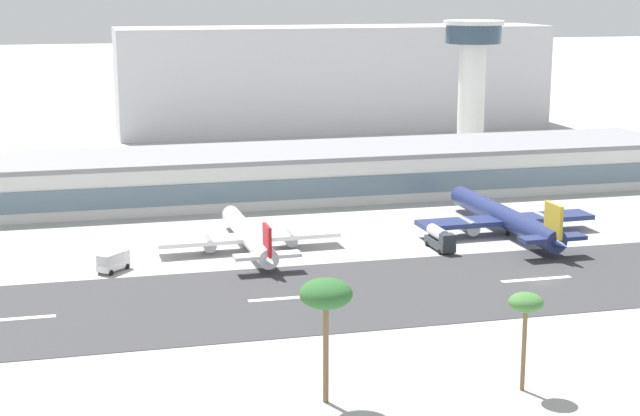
{
  "coord_description": "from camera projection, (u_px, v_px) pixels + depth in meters",
  "views": [
    {
      "loc": [
        -71.38,
        -139.35,
        46.17
      ],
      "look_at": [
        -27.83,
        34.89,
        5.96
      ],
      "focal_mm": 55.88,
      "sensor_mm": 36.0,
      "label": 1
    }
  ],
  "objects": [
    {
      "name": "runway_centreline_dash_4",
      "position": [
        536.0,
        279.0,
        159.84
      ],
      "size": [
        12.0,
        1.2,
        0.01
      ],
      "primitive_type": "cube",
      "color": "white",
      "rests_on": "runway_strip"
    },
    {
      "name": "service_box_truck_0",
      "position": [
        113.0,
        261.0,
        164.17
      ],
      "size": [
        5.8,
        6.07,
        3.25
      ],
      "rotation": [
        0.0,
        0.0,
        0.84
      ],
      "color": "white",
      "rests_on": "ground_plane"
    },
    {
      "name": "runway_centreline_dash_2",
      "position": [
        12.0,
        319.0,
        140.71
      ],
      "size": [
        12.0,
        1.2,
        0.01
      ],
      "primitive_type": "cube",
      "color": "white",
      "rests_on": "runway_strip"
    },
    {
      "name": "ground_plane",
      "position": [
        542.0,
        281.0,
        158.9
      ],
      "size": [
        1400.0,
        1400.0,
        0.0
      ],
      "primitive_type": "plane",
      "color": "#A8A8A3"
    },
    {
      "name": "runway_centreline_dash_3",
      "position": [
        287.0,
        298.0,
        150.15
      ],
      "size": [
        12.0,
        1.2,
        0.01
      ],
      "primitive_type": "cube",
      "color": "white",
      "rests_on": "runway_strip"
    },
    {
      "name": "palm_tree_2",
      "position": [
        526.0,
        306.0,
        113.95
      ],
      "size": [
        4.02,
        4.02,
        11.84
      ],
      "color": "brown",
      "rests_on": "ground_plane"
    },
    {
      "name": "distant_hotel_block",
      "position": [
        335.0,
        78.0,
        323.9
      ],
      "size": [
        140.15,
        28.01,
        33.38
      ],
      "primitive_type": "cube",
      "color": "#BCBCC1",
      "rests_on": "ground_plane"
    },
    {
      "name": "service_fuel_truck_1",
      "position": [
        440.0,
        239.0,
        177.47
      ],
      "size": [
        3.13,
        8.59,
        3.95
      ],
      "rotation": [
        0.0,
        0.0,
        4.75
      ],
      "color": "#2D3338",
      "rests_on": "ground_plane"
    },
    {
      "name": "terminal_building",
      "position": [
        312.0,
        172.0,
        223.41
      ],
      "size": [
        169.49,
        27.34,
        10.57
      ],
      "color": "silver",
      "rests_on": "ground_plane"
    },
    {
      "name": "runway_strip",
      "position": [
        539.0,
        279.0,
        159.94
      ],
      "size": [
        800.0,
        34.04,
        0.08
      ],
      "primitive_type": "cube",
      "color": "#38383A",
      "rests_on": "ground_plane"
    },
    {
      "name": "control_tower",
      "position": [
        472.0,
        67.0,
        277.55
      ],
      "size": [
        16.74,
        16.74,
        36.79
      ],
      "color": "silver",
      "rests_on": "ground_plane"
    },
    {
      "name": "airliner_gold_tail_gate_1",
      "position": [
        508.0,
        219.0,
        187.81
      ],
      "size": [
        34.93,
        46.3,
        9.66
      ],
      "rotation": [
        0.0,
        0.0,
        1.61
      ],
      "color": "navy",
      "rests_on": "ground_plane"
    },
    {
      "name": "airliner_red_tail_gate_0",
      "position": [
        250.0,
        237.0,
        176.28
      ],
      "size": [
        32.76,
        38.85,
        8.11
      ],
      "rotation": [
        0.0,
        0.0,
        1.6
      ],
      "color": "white",
      "rests_on": "ground_plane"
    },
    {
      "name": "palm_tree_1",
      "position": [
        326.0,
        296.0,
        110.13
      ],
      "size": [
        5.99,
        5.99,
        14.51
      ],
      "color": "brown",
      "rests_on": "ground_plane"
    }
  ]
}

